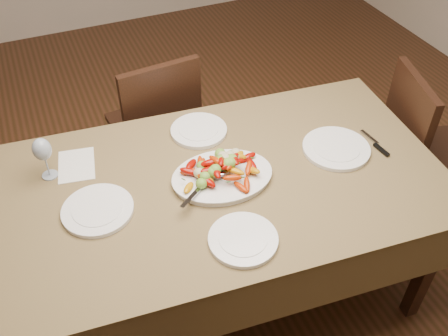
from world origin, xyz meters
TOP-DOWN VIEW (x-y plane):
  - floor at (0.00, 0.00)m, footprint 6.00×6.00m
  - dining_table at (-0.19, -0.15)m, footprint 1.93×1.20m
  - chair_far at (-0.27, 0.69)m, footprint 0.46×0.46m
  - chair_right at (0.99, -0.13)m, footprint 0.52×0.52m
  - serving_platter at (-0.20, -0.15)m, footprint 0.43×0.34m
  - roasted_vegetables at (-0.20, -0.15)m, footprint 0.35×0.26m
  - serving_spoon at (-0.27, -0.18)m, footprint 0.22×0.26m
  - plate_left at (-0.71, -0.13)m, footprint 0.28×0.28m
  - plate_right at (0.33, -0.17)m, footprint 0.30×0.30m
  - plate_far at (-0.18, 0.19)m, footprint 0.26×0.26m
  - plate_near at (-0.26, -0.48)m, footprint 0.26×0.26m
  - wine_glass at (-0.85, 0.16)m, footprint 0.08×0.08m
  - menu_card at (-0.74, 0.18)m, footprint 0.18×0.23m
  - table_knife at (0.52, -0.21)m, footprint 0.04×0.20m

SIDE VIEW (x-z plane):
  - floor at x=0.00m, z-range 0.00..0.00m
  - dining_table at x=-0.19m, z-range 0.00..0.76m
  - chair_far at x=-0.27m, z-range 0.00..0.95m
  - chair_right at x=0.99m, z-range 0.00..0.95m
  - menu_card at x=-0.74m, z-range 0.76..0.76m
  - table_knife at x=0.52m, z-range 0.76..0.77m
  - plate_left at x=-0.71m, z-range 0.76..0.78m
  - plate_right at x=0.33m, z-range 0.76..0.78m
  - plate_far at x=-0.18m, z-range 0.76..0.78m
  - plate_near at x=-0.26m, z-range 0.76..0.78m
  - serving_platter at x=-0.20m, z-range 0.76..0.78m
  - serving_spoon at x=-0.27m, z-range 0.79..0.82m
  - roasted_vegetables at x=-0.20m, z-range 0.78..0.87m
  - wine_glass at x=-0.85m, z-range 0.76..0.96m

